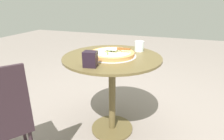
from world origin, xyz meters
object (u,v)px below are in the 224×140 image
pizza_on_tray (112,54)px  pizza_server (118,49)px  napkin_dispenser (90,59)px  drinking_cup (139,46)px  patio_table (112,75)px

pizza_on_tray → pizza_server: (0.04, 0.02, 0.04)m
napkin_dispenser → pizza_on_tray: bearing=70.9°
pizza_server → drinking_cup: bearing=58.6°
pizza_server → drinking_cup: 0.26m
pizza_on_tray → napkin_dispenser: napkin_dispenser is taller
pizza_on_tray → pizza_server: bearing=19.0°
patio_table → napkin_dispenser: (-0.05, -0.30, 0.23)m
napkin_dispenser → pizza_server: bearing=63.6°
napkin_dispenser → drinking_cup: bearing=57.5°
patio_table → drinking_cup: size_ratio=8.96×
pizza_server → drinking_cup: size_ratio=2.32×
pizza_server → drinking_cup: drinking_cup is taller
pizza_server → napkin_dispenser: size_ratio=1.93×
patio_table → pizza_server: pizza_server is taller
patio_table → pizza_server: (0.04, 0.01, 0.24)m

